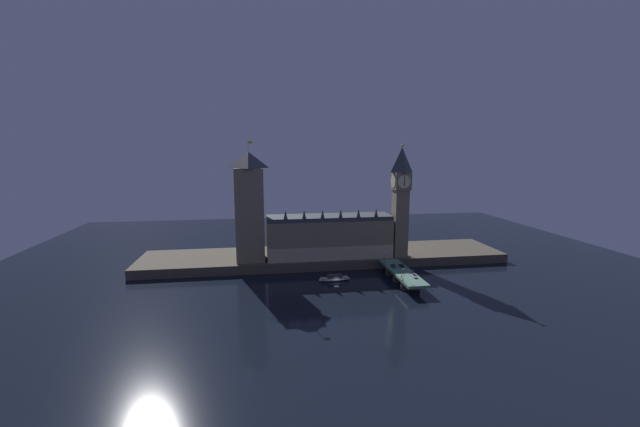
# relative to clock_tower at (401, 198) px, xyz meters

# --- Properties ---
(ground_plane) EXTENTS (400.00, 400.00, 0.00)m
(ground_plane) POSITION_rel_clock_tower_xyz_m (-43.25, -25.53, -40.38)
(ground_plane) COLOR black
(embankment) EXTENTS (220.00, 42.00, 5.37)m
(embankment) POSITION_rel_clock_tower_xyz_m (-43.25, 13.47, -37.69)
(embankment) COLOR #4C4438
(embankment) RESTS_ON ground_plane
(parliament_hall) EXTENTS (73.16, 19.86, 29.65)m
(parliament_hall) POSITION_rel_clock_tower_xyz_m (-41.96, 4.72, -22.68)
(parliament_hall) COLOR #7F7056
(parliament_hall) RESTS_ON embankment
(clock_tower) EXTENTS (10.01, 10.12, 66.13)m
(clock_tower) POSITION_rel_clock_tower_xyz_m (0.00, 0.00, 0.00)
(clock_tower) COLOR #7F7056
(clock_tower) RESTS_ON embankment
(victoria_tower) EXTENTS (16.12, 16.12, 67.93)m
(victoria_tower) POSITION_rel_clock_tower_xyz_m (-87.79, 3.87, -3.89)
(victoria_tower) COLOR #7F7056
(victoria_tower) RESTS_ON embankment
(bridge) EXTENTS (10.75, 46.00, 5.68)m
(bridge) POSITION_rel_clock_tower_xyz_m (-9.17, -30.53, -36.40)
(bridge) COLOR slate
(bridge) RESTS_ON ground_plane
(car_northbound_lead) EXTENTS (2.04, 4.61, 1.38)m
(car_northbound_lead) POSITION_rel_clock_tower_xyz_m (-11.54, -23.15, -34.05)
(car_northbound_lead) COLOR #235633
(car_northbound_lead) RESTS_ON bridge
(car_southbound_lead) EXTENTS (1.93, 4.53, 1.40)m
(car_southbound_lead) POSITION_rel_clock_tower_xyz_m (-6.81, -40.99, -34.04)
(car_southbound_lead) COLOR silver
(car_southbound_lead) RESTS_ON bridge
(car_southbound_trail) EXTENTS (2.09, 4.48, 1.34)m
(car_southbound_trail) POSITION_rel_clock_tower_xyz_m (-6.81, -23.24, -34.07)
(car_southbound_trail) COLOR black
(car_southbound_trail) RESTS_ON bridge
(pedestrian_near_rail) EXTENTS (0.38, 0.38, 1.78)m
(pedestrian_near_rail) POSITION_rel_clock_tower_xyz_m (-13.90, -41.93, -33.75)
(pedestrian_near_rail) COLOR black
(pedestrian_near_rail) RESTS_ON bridge
(pedestrian_mid_walk) EXTENTS (0.38, 0.38, 1.74)m
(pedestrian_mid_walk) POSITION_rel_clock_tower_xyz_m (-4.45, -33.56, -33.78)
(pedestrian_mid_walk) COLOR black
(pedestrian_mid_walk) RESTS_ON bridge
(street_lamp_near) EXTENTS (1.34, 0.60, 6.31)m
(street_lamp_near) POSITION_rel_clock_tower_xyz_m (-14.30, -45.25, -30.75)
(street_lamp_near) COLOR #2D3333
(street_lamp_near) RESTS_ON bridge
(street_lamp_mid) EXTENTS (1.34, 0.60, 7.23)m
(street_lamp_mid) POSITION_rel_clock_tower_xyz_m (-4.05, -30.53, -30.18)
(street_lamp_mid) COLOR #2D3333
(street_lamp_mid) RESTS_ON bridge
(street_lamp_far) EXTENTS (1.34, 0.60, 6.94)m
(street_lamp_far) POSITION_rel_clock_tower_xyz_m (-14.30, -15.81, -30.36)
(street_lamp_far) COLOR #2D3333
(street_lamp_far) RESTS_ON bridge
(boat_upstream) EXTENTS (17.19, 5.46, 3.17)m
(boat_upstream) POSITION_rel_clock_tower_xyz_m (-44.00, -23.74, -39.22)
(boat_upstream) COLOR white
(boat_upstream) RESTS_ON ground_plane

